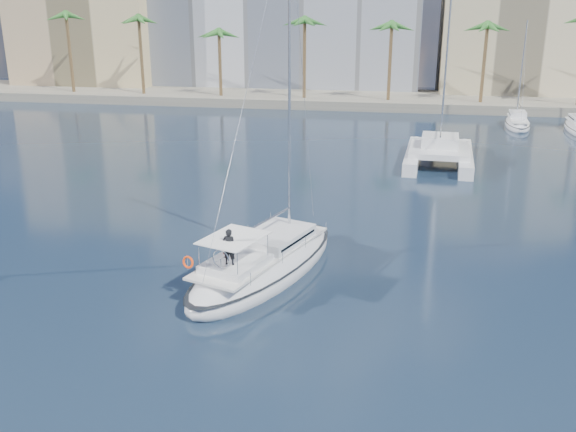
# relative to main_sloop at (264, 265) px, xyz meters

# --- Properties ---
(ground) EXTENTS (160.00, 160.00, 0.00)m
(ground) POSITION_rel_main_sloop_xyz_m (-0.06, -1.25, -0.56)
(ground) COLOR black
(ground) RESTS_ON ground
(quay) EXTENTS (120.00, 14.00, 1.20)m
(quay) POSITION_rel_main_sloop_xyz_m (-0.06, 59.75, 0.04)
(quay) COLOR gray
(quay) RESTS_ON ground
(building_tan_left) EXTENTS (22.00, 14.00, 22.00)m
(building_tan_left) POSITION_rel_main_sloop_xyz_m (-42.06, 67.75, 10.44)
(building_tan_left) COLOR tan
(building_tan_left) RESTS_ON ground
(building_beige) EXTENTS (20.00, 14.00, 20.00)m
(building_beige) POSITION_rel_main_sloop_xyz_m (21.94, 68.75, 9.44)
(building_beige) COLOR beige
(building_beige) RESTS_ON ground
(palm_left) EXTENTS (3.60, 3.60, 12.30)m
(palm_left) POSITION_rel_main_sloop_xyz_m (-34.06, 55.75, 9.72)
(palm_left) COLOR brown
(palm_left) RESTS_ON ground
(palm_centre) EXTENTS (3.60, 3.60, 12.30)m
(palm_centre) POSITION_rel_main_sloop_xyz_m (-0.06, 55.75, 9.72)
(palm_centre) COLOR brown
(palm_centre) RESTS_ON ground
(main_sloop) EXTENTS (8.12, 13.52, 19.13)m
(main_sloop) POSITION_rel_main_sloop_xyz_m (0.00, 0.00, 0.00)
(main_sloop) COLOR silver
(main_sloop) RESTS_ON ground
(catamaran) EXTENTS (6.43, 11.75, 16.71)m
(catamaran) POSITION_rel_main_sloop_xyz_m (10.24, 26.43, 0.57)
(catamaran) COLOR silver
(catamaran) RESTS_ON ground
(seagull) EXTENTS (1.22, 0.52, 0.22)m
(seagull) POSITION_rel_main_sloop_xyz_m (-0.59, 0.77, 0.47)
(seagull) COLOR silver
(seagull) RESTS_ON ground
(moored_yacht_a) EXTENTS (3.37, 9.52, 11.90)m
(moored_yacht_a) POSITION_rel_main_sloop_xyz_m (19.94, 45.75, -0.56)
(moored_yacht_a) COLOR silver
(moored_yacht_a) RESTS_ON ground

